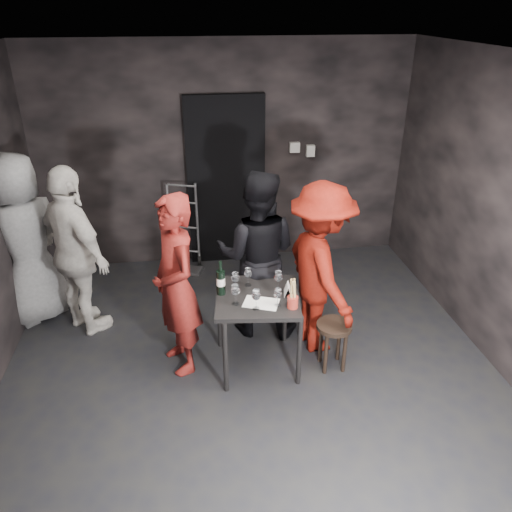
{
  "coord_description": "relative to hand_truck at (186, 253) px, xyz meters",
  "views": [
    {
      "loc": [
        -0.48,
        -3.43,
        3.05
      ],
      "look_at": [
        0.05,
        0.25,
        1.14
      ],
      "focal_mm": 35.0,
      "sensor_mm": 36.0,
      "label": 1
    }
  ],
  "objects": [
    {
      "name": "floor",
      "position": [
        0.55,
        -2.24,
        -0.21
      ],
      "size": [
        4.5,
        5.0,
        0.02
      ],
      "primitive_type": "cube",
      "color": "black",
      "rests_on": "ground"
    },
    {
      "name": "ceiling",
      "position": [
        0.55,
        -2.24,
        2.49
      ],
      "size": [
        4.5,
        5.0,
        0.02
      ],
      "primitive_type": "cube",
      "color": "silver",
      "rests_on": "ground"
    },
    {
      "name": "wall_back",
      "position": [
        0.55,
        0.26,
        1.14
      ],
      "size": [
        4.5,
        0.04,
        2.7
      ],
      "primitive_type": "cube",
      "color": "black",
      "rests_on": "ground"
    },
    {
      "name": "doorway",
      "position": [
        0.55,
        0.2,
        0.84
      ],
      "size": [
        0.95,
        0.1,
        2.1
      ],
      "primitive_type": "cube",
      "color": "black",
      "rests_on": "ground"
    },
    {
      "name": "wallbox_upper",
      "position": [
        1.4,
        0.21,
        1.24
      ],
      "size": [
        0.12,
        0.06,
        0.12
      ],
      "primitive_type": "cube",
      "color": "#B7B7B2",
      "rests_on": "wall_back"
    },
    {
      "name": "wallbox_lower",
      "position": [
        1.6,
        0.21,
        1.19
      ],
      "size": [
        0.1,
        0.06,
        0.14
      ],
      "primitive_type": "cube",
      "color": "#B7B7B2",
      "rests_on": "wall_back"
    },
    {
      "name": "hand_truck",
      "position": [
        0.0,
        0.0,
        0.0
      ],
      "size": [
        0.37,
        0.32,
        1.11
      ],
      "rotation": [
        0.0,
        0.0,
        -0.35
      ],
      "color": "#B2B2B7",
      "rests_on": "floor"
    },
    {
      "name": "tasting_table",
      "position": [
        0.62,
        -1.99,
        0.44
      ],
      "size": [
        0.72,
        0.72,
        0.75
      ],
      "rotation": [
        0.0,
        0.0,
        -0.12
      ],
      "color": "black",
      "rests_on": "floor"
    },
    {
      "name": "stool",
      "position": [
        1.3,
        -2.13,
        0.16
      ],
      "size": [
        0.32,
        0.32,
        0.47
      ],
      "rotation": [
        0.0,
        0.0,
        -0.4
      ],
      "color": "black",
      "rests_on": "floor"
    },
    {
      "name": "server_red",
      "position": [
        -0.08,
        -1.88,
        0.73
      ],
      "size": [
        0.66,
        0.8,
        1.87
      ],
      "primitive_type": "imported",
      "rotation": [
        0.0,
        0.0,
        -1.21
      ],
      "color": "maroon",
      "rests_on": "floor"
    },
    {
      "name": "woman_black",
      "position": [
        0.7,
        -1.41,
        0.75
      ],
      "size": [
        1.03,
        0.74,
        1.92
      ],
      "primitive_type": "imported",
      "rotation": [
        0.0,
        0.0,
        2.87
      ],
      "color": "black",
      "rests_on": "floor"
    },
    {
      "name": "man_maroon",
      "position": [
        1.24,
        -1.76,
        0.72
      ],
      "size": [
        0.78,
        1.28,
        1.86
      ],
      "primitive_type": "imported",
      "rotation": [
        0.0,
        0.0,
        1.77
      ],
      "color": "#6A1108",
      "rests_on": "floor"
    },
    {
      "name": "bystander_cream",
      "position": [
        -1.03,
        -1.16,
        0.8
      ],
      "size": [
        1.2,
        1.26,
        2.02
      ],
      "primitive_type": "imported",
      "rotation": [
        0.0,
        0.0,
        2.28
      ],
      "color": "silver",
      "rests_on": "floor"
    },
    {
      "name": "bystander_grey",
      "position": [
        -1.57,
        -0.86,
        0.87
      ],
      "size": [
        1.17,
        1.12,
        2.15
      ],
      "primitive_type": "imported",
      "rotation": [
        0.0,
        0.0,
        3.86
      ],
      "color": "gray",
      "rests_on": "floor"
    },
    {
      "name": "tasting_mat",
      "position": [
        0.63,
        -2.12,
        0.54
      ],
      "size": [
        0.34,
        0.29,
        0.0
      ],
      "primitive_type": "cube",
      "rotation": [
        0.0,
        0.0,
        -0.37
      ],
      "color": "white",
      "rests_on": "tasting_table"
    },
    {
      "name": "wine_glass_a",
      "position": [
        0.42,
        -2.1,
        0.65
      ],
      "size": [
        0.09,
        0.09,
        0.21
      ],
      "primitive_type": null,
      "rotation": [
        0.0,
        0.0,
        -0.11
      ],
      "color": "white",
      "rests_on": "tasting_table"
    },
    {
      "name": "wine_glass_b",
      "position": [
        0.44,
        -1.88,
        0.64
      ],
      "size": [
        0.09,
        0.09,
        0.19
      ],
      "primitive_type": null,
      "rotation": [
        0.0,
        0.0,
        0.18
      ],
      "color": "white",
      "rests_on": "tasting_table"
    },
    {
      "name": "wine_glass_c",
      "position": [
        0.56,
        -1.81,
        0.64
      ],
      "size": [
        0.07,
        0.07,
        0.19
      ],
      "primitive_type": null,
      "rotation": [
        0.0,
        0.0,
        0.0
      ],
      "color": "white",
      "rests_on": "tasting_table"
    },
    {
      "name": "wine_glass_d",
      "position": [
        0.58,
        -2.2,
        0.64
      ],
      "size": [
        0.08,
        0.08,
        0.2
      ],
      "primitive_type": null,
      "rotation": [
        0.0,
        0.0,
        -0.08
      ],
      "color": "white",
      "rests_on": "tasting_table"
    },
    {
      "name": "wine_glass_e",
      "position": [
        0.76,
        -2.18,
        0.63
      ],
      "size": [
        0.08,
        0.08,
        0.18
      ],
      "primitive_type": null,
      "rotation": [
        0.0,
        0.0,
        0.22
      ],
      "color": "white",
      "rests_on": "tasting_table"
    },
    {
      "name": "wine_glass_f",
      "position": [
        0.81,
        -1.93,
        0.65
      ],
      "size": [
        0.1,
        0.1,
        0.21
      ],
      "primitive_type": null,
      "rotation": [
        0.0,
        0.0,
        0.34
      ],
      "color": "white",
      "rests_on": "tasting_table"
    },
    {
      "name": "wine_bottle",
      "position": [
        0.31,
        -1.92,
        0.66
      ],
      "size": [
        0.08,
        0.08,
        0.32
      ],
      "rotation": [
        0.0,
        0.0,
        0.2
      ],
      "color": "black",
      "rests_on": "tasting_table"
    },
    {
      "name": "breadstick_cup",
      "position": [
        0.88,
        -2.22,
        0.67
      ],
      "size": [
        0.09,
        0.09,
        0.29
      ],
      "rotation": [
        0.0,
        0.0,
        -0.18
      ],
      "color": "maroon",
      "rests_on": "tasting_table"
    },
    {
      "name": "reserved_card",
      "position": [
        0.87,
        -2.01,
        0.59
      ],
      "size": [
        0.1,
        0.14,
        0.1
      ],
      "primitive_type": null,
      "rotation": [
        0.0,
        0.0,
        -0.17
      ],
      "color": "white",
      "rests_on": "tasting_table"
    }
  ]
}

